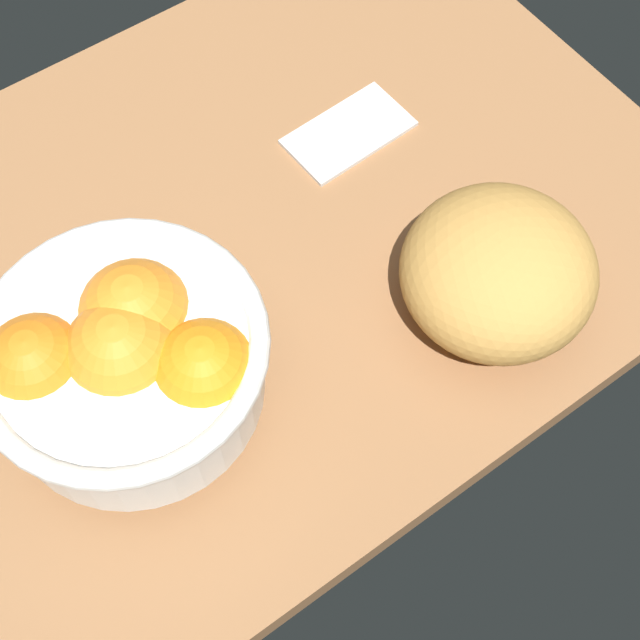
{
  "coord_description": "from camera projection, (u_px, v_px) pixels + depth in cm",
  "views": [
    {
      "loc": [
        -21.09,
        -40.13,
        67.4
      ],
      "look_at": [
        -1.42,
        -12.63,
        5.0
      ],
      "focal_mm": 51.16,
      "sensor_mm": 36.0,
      "label": 1
    }
  ],
  "objects": [
    {
      "name": "bread_loaf",
      "position": [
        498.0,
        272.0,
        0.73
      ],
      "size": [
        22.56,
        22.51,
        9.99
      ],
      "primitive_type": "ellipsoid",
      "rotation": [
        0.0,
        0.0,
        0.65
      ],
      "color": "#C38E43",
      "rests_on": "ground"
    },
    {
      "name": "ground_plane",
      "position": [
        251.0,
        246.0,
        0.82
      ],
      "size": [
        77.68,
        56.91,
        3.0
      ],
      "primitive_type": "cube",
      "color": "#92633D"
    },
    {
      "name": "fruit_bowl",
      "position": [
        128.0,
        359.0,
        0.67
      ],
      "size": [
        21.67,
        21.67,
        12.14
      ],
      "color": "white",
      "rests_on": "ground"
    },
    {
      "name": "napkin_folded",
      "position": [
        349.0,
        131.0,
        0.86
      ],
      "size": [
        12.08,
        7.09,
        0.87
      ],
      "primitive_type": "cube",
      "rotation": [
        0.0,
        0.0,
        0.05
      ],
      "color": "silver",
      "rests_on": "ground"
    }
  ]
}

